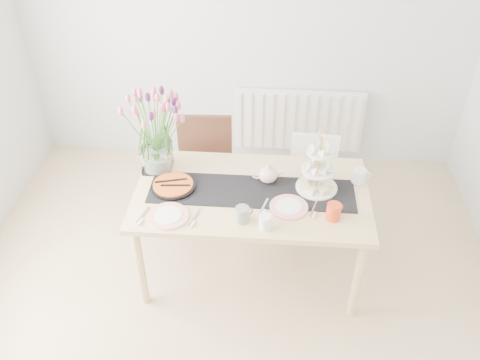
# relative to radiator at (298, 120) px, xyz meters

# --- Properties ---
(room_shell) EXTENTS (4.50, 4.50, 4.50)m
(room_shell) POSITION_rel_radiator_xyz_m (-0.50, -2.19, 0.85)
(room_shell) COLOR tan
(room_shell) RESTS_ON ground
(radiator) EXTENTS (1.20, 0.08, 0.60)m
(radiator) POSITION_rel_radiator_xyz_m (0.00, 0.00, 0.00)
(radiator) COLOR white
(radiator) RESTS_ON room_shell
(dining_table) EXTENTS (1.60, 0.90, 0.75)m
(dining_table) POSITION_rel_radiator_xyz_m (-0.36, -1.47, 0.22)
(dining_table) COLOR tan
(dining_table) RESTS_ON ground
(chair_brown) EXTENTS (0.46, 0.46, 0.89)m
(chair_brown) POSITION_rel_radiator_xyz_m (-0.78, -0.84, 0.07)
(chair_brown) COLOR #371D14
(chair_brown) RESTS_ON ground
(chair_white) EXTENTS (0.42, 0.42, 0.77)m
(chair_white) POSITION_rel_radiator_xyz_m (0.10, -0.84, -0.01)
(chair_white) COLOR white
(chair_white) RESTS_ON ground
(table_runner) EXTENTS (1.40, 0.35, 0.01)m
(table_runner) POSITION_rel_radiator_xyz_m (-0.36, -1.47, 0.30)
(table_runner) COLOR black
(table_runner) RESTS_ON dining_table
(tulip_vase) EXTENTS (0.71, 0.71, 0.61)m
(tulip_vase) POSITION_rel_radiator_xyz_m (-1.05, -1.25, 0.69)
(tulip_vase) COLOR silver
(tulip_vase) RESTS_ON dining_table
(cake_stand) EXTENTS (0.29, 0.29, 0.42)m
(cake_stand) POSITION_rel_radiator_xyz_m (0.08, -1.40, 0.42)
(cake_stand) COLOR gold
(cake_stand) RESTS_ON dining_table
(teapot) EXTENTS (0.22, 0.18, 0.14)m
(teapot) POSITION_rel_radiator_xyz_m (-0.25, -1.35, 0.37)
(teapot) COLOR silver
(teapot) RESTS_ON dining_table
(cream_jug) EXTENTS (0.11, 0.11, 0.10)m
(cream_jug) POSITION_rel_radiator_xyz_m (0.38, -1.30, 0.35)
(cream_jug) COLOR white
(cream_jug) RESTS_ON dining_table
(tart_tin) EXTENTS (0.31, 0.31, 0.04)m
(tart_tin) POSITION_rel_radiator_xyz_m (-0.90, -1.47, 0.32)
(tart_tin) COLOR black
(tart_tin) RESTS_ON dining_table
(mug_grey) EXTENTS (0.12, 0.12, 0.11)m
(mug_grey) POSITION_rel_radiator_xyz_m (-0.40, -1.77, 0.35)
(mug_grey) COLOR gray
(mug_grey) RESTS_ON dining_table
(mug_white) EXTENTS (0.10, 0.10, 0.09)m
(mug_white) POSITION_rel_radiator_xyz_m (-0.26, -1.82, 0.35)
(mug_white) COLOR white
(mug_white) RESTS_ON dining_table
(mug_orange) EXTENTS (0.13, 0.13, 0.11)m
(mug_orange) POSITION_rel_radiator_xyz_m (0.17, -1.70, 0.36)
(mug_orange) COLOR red
(mug_orange) RESTS_ON dining_table
(plate_left) EXTENTS (0.32, 0.32, 0.01)m
(plate_left) POSITION_rel_radiator_xyz_m (-0.88, -1.77, 0.31)
(plate_left) COLOR white
(plate_left) RESTS_ON dining_table
(plate_right) EXTENTS (0.32, 0.32, 0.01)m
(plate_right) POSITION_rel_radiator_xyz_m (-0.11, -1.62, 0.31)
(plate_right) COLOR white
(plate_right) RESTS_ON dining_table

